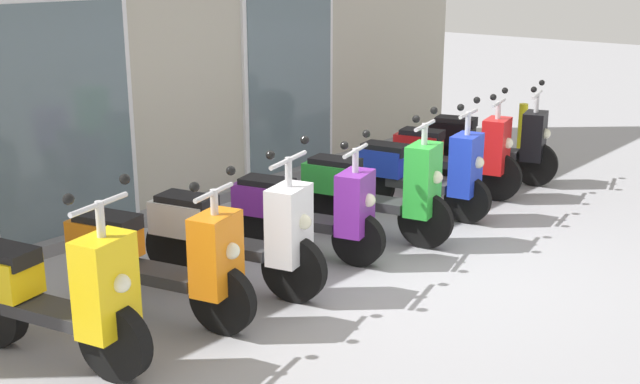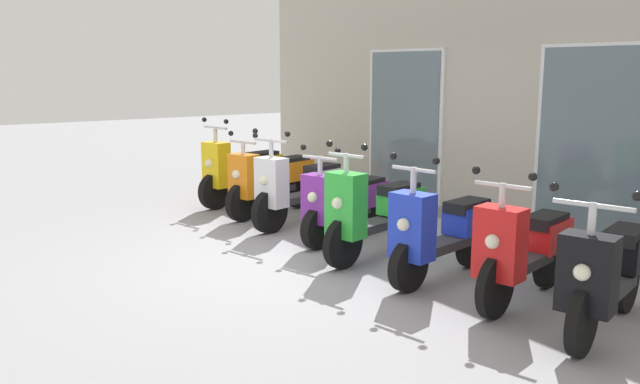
# 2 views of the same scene
# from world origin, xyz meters

# --- Properties ---
(ground_plane) EXTENTS (40.00, 40.00, 0.00)m
(ground_plane) POSITION_xyz_m (0.00, 0.00, 0.00)
(ground_plane) COLOR #939399
(storefront_facade) EXTENTS (10.24, 0.50, 3.83)m
(storefront_facade) POSITION_xyz_m (0.00, 3.01, 1.85)
(storefront_facade) COLOR #B2AD9E
(storefront_facade) RESTS_ON ground_plane
(scooter_yellow) EXTENTS (0.69, 1.60, 1.32)m
(scooter_yellow) POSITION_xyz_m (-2.99, 0.88, 0.49)
(scooter_yellow) COLOR black
(scooter_yellow) RESTS_ON ground_plane
(scooter_orange) EXTENTS (0.73, 1.63, 1.20)m
(scooter_orange) POSITION_xyz_m (-2.11, 0.88, 0.49)
(scooter_orange) COLOR black
(scooter_orange) RESTS_ON ground_plane
(scooter_white) EXTENTS (0.76, 1.65, 1.29)m
(scooter_white) POSITION_xyz_m (-1.34, 0.85, 0.49)
(scooter_white) COLOR black
(scooter_white) RESTS_ON ground_plane
(scooter_purple) EXTENTS (0.73, 1.50, 1.18)m
(scooter_purple) POSITION_xyz_m (-0.40, 0.90, 0.45)
(scooter_purple) COLOR black
(scooter_purple) RESTS_ON ground_plane
(scooter_green) EXTENTS (0.67, 1.60, 1.31)m
(scooter_green) POSITION_xyz_m (0.39, 0.69, 0.52)
(scooter_green) COLOR black
(scooter_green) RESTS_ON ground_plane
(scooter_blue) EXTENTS (0.63, 1.55, 1.27)m
(scooter_blue) POSITION_xyz_m (1.32, 0.77, 0.48)
(scooter_blue) COLOR black
(scooter_blue) RESTS_ON ground_plane
(scooter_red) EXTENTS (0.69, 1.56, 1.24)m
(scooter_red) POSITION_xyz_m (2.20, 0.89, 0.50)
(scooter_red) COLOR black
(scooter_red) RESTS_ON ground_plane
(scooter_black) EXTENTS (0.79, 1.61, 1.23)m
(scooter_black) POSITION_xyz_m (3.00, 0.88, 0.49)
(scooter_black) COLOR black
(scooter_black) RESTS_ON ground_plane
(curb_bollard) EXTENTS (0.12, 0.12, 0.70)m
(curb_bollard) POSITION_xyz_m (4.55, 1.22, 0.35)
(curb_bollard) COLOR yellow
(curb_bollard) RESTS_ON ground_plane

